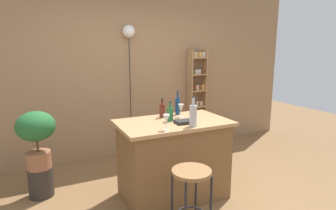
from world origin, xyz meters
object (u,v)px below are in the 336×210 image
Objects in this scene: cookbook at (184,122)px; pendant_globe_light at (129,34)px; bottle_wine_red at (178,105)px; bottle_spirits_clear at (193,115)px; bottle_sauce_amber at (170,114)px; spice_shelf at (197,96)px; wine_glass_center at (181,108)px; bar_stool at (191,186)px; potted_plant at (36,133)px; wine_glass_left at (166,119)px; plant_stool at (41,182)px; bottle_soda_blue at (162,110)px.

cookbook is 0.10× the size of pendant_globe_light.
bottle_wine_red is 0.58m from bottle_spirits_clear.
spice_shelf is at bearing 49.33° from bottle_sauce_amber.
bottle_sauce_amber reaches higher than wine_glass_center.
bar_stool is 2.17× the size of bottle_wine_red.
wine_glass_center is (1.63, -0.56, 0.26)m from potted_plant.
wine_glass_center is (0.20, 0.11, 0.03)m from bottle_sauce_amber.
pendant_globe_light is (-0.11, 1.83, 0.93)m from bottle_spirits_clear.
bottle_sauce_amber is 0.11× the size of pendant_globe_light.
spice_shelf is 2.11m from bottle_spirits_clear.
bar_stool is at bearing -84.69° from wine_glass_left.
bottle_spirits_clear is at bearing -32.23° from plant_stool.
wine_glass_left is 2.07m from pendant_globe_light.
bottle_soda_blue is at bearing -167.38° from bottle_wine_red.
bottle_soda_blue is 1.46× the size of wine_glass_center.
bottle_wine_red is 0.15× the size of pendant_globe_light.
bar_stool is 1.23m from bottle_wine_red.
cookbook is 1.98m from pendant_globe_light.
potted_plant reaches higher than plant_stool.
wine_glass_left is 0.78× the size of cookbook.
bottle_spirits_clear is (1.56, -0.98, 0.27)m from potted_plant.
pendant_globe_light is (-0.09, 1.68, 1.04)m from cookbook.
bottle_sauce_amber is (1.43, -0.67, 0.23)m from potted_plant.
pendant_globe_light is at bearing 83.49° from wine_glass_left.
potted_plant is at bearing 131.60° from bar_stool.
potted_plant is (-2.69, -0.80, -0.13)m from spice_shelf.
bar_stool is at bearing -110.57° from bottle_wine_red.
bottle_wine_red is (1.66, -0.41, 0.88)m from plant_stool.
bottle_soda_blue is 1.63m from pendant_globe_light.
bar_stool is 2.82× the size of bottle_soda_blue.
bottle_spirits_clear is 0.19m from cookbook.
bottle_spirits_clear is 2.03× the size of wine_glass_left.
potted_plant is at bearing 161.85° from bottle_soda_blue.
pendant_globe_light reaches higher than wine_glass_center.
pendant_globe_light reaches higher than potted_plant.
bottle_spirits_clear reaches higher than potted_plant.
bottle_spirits_clear is 0.32m from wine_glass_left.
spice_shelf is at bearing -2.24° from pendant_globe_light.
potted_plant is at bearing 161.14° from wine_glass_center.
bottle_spirits_clear is at bearing -75.39° from bottle_soda_blue.
bar_stool is at bearing -48.40° from potted_plant.
plant_stool is 1.93m from bottle_wine_red.
wine_glass_center reaches higher than potted_plant.
bottle_sauce_amber is at bearing -150.84° from wine_glass_center.
wine_glass_center is (0.40, 0.42, 0.00)m from wine_glass_left.
plant_stool is at bearing 161.85° from bottle_soda_blue.
bottle_soda_blue is (1.42, -0.47, 0.86)m from plant_stool.
potted_plant is 1.86m from bottle_spirits_clear.
bottle_soda_blue is (1.42, -0.47, 0.24)m from potted_plant.
cookbook is (0.30, 0.15, -0.10)m from wine_glass_left.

